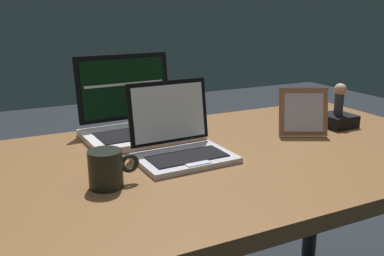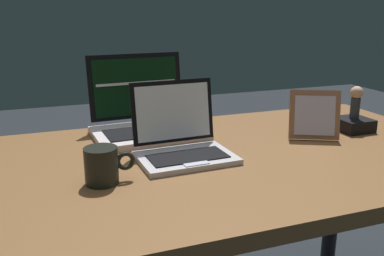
% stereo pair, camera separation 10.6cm
% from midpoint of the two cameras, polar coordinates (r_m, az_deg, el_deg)
% --- Properties ---
extents(desk, '(1.65, 0.80, 0.71)m').
position_cam_midpoint_polar(desk, '(1.16, -2.34, -7.81)').
color(desk, brown).
rests_on(desk, ground).
extents(laptop_front, '(0.26, 0.21, 0.20)m').
position_cam_midpoint_polar(laptop_front, '(1.13, -4.34, -2.11)').
color(laptop_front, silver).
rests_on(laptop_front, desk).
extents(laptop_rear, '(0.35, 0.28, 0.24)m').
position_cam_midpoint_polar(laptop_rear, '(1.35, -9.87, 0.98)').
color(laptop_rear, silver).
rests_on(laptop_rear, desk).
extents(photo_frame, '(0.15, 0.11, 0.15)m').
position_cam_midpoint_polar(photo_frame, '(1.35, 12.66, 2.05)').
color(photo_frame, '#906141').
rests_on(photo_frame, desk).
extents(figurine_stand, '(0.10, 0.10, 0.04)m').
position_cam_midpoint_polar(figurine_stand, '(1.50, 17.16, 0.96)').
color(figurine_stand, black).
rests_on(figurine_stand, desk).
extents(figurine, '(0.04, 0.04, 0.11)m').
position_cam_midpoint_polar(figurine, '(1.48, 17.42, 4.05)').
color(figurine, '#2B323B').
rests_on(figurine, figurine_stand).
extents(coffee_mug, '(0.12, 0.08, 0.09)m').
position_cam_midpoint_polar(coffee_mug, '(0.97, -14.58, -5.42)').
color(coffee_mug, black).
rests_on(coffee_mug, desk).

